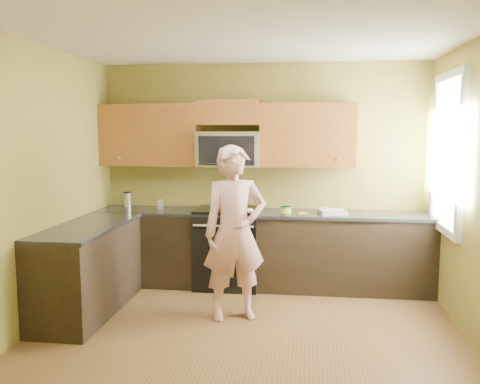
% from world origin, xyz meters
% --- Properties ---
extents(floor, '(4.00, 4.00, 0.00)m').
position_xyz_m(floor, '(0.00, 0.00, 0.00)').
color(floor, brown).
rests_on(floor, ground).
extents(ceiling, '(4.00, 4.00, 0.00)m').
position_xyz_m(ceiling, '(0.00, 0.00, 2.70)').
color(ceiling, white).
rests_on(ceiling, ground).
extents(wall_back, '(4.00, 0.00, 4.00)m').
position_xyz_m(wall_back, '(0.00, 2.00, 1.35)').
color(wall_back, olive).
rests_on(wall_back, ground).
extents(wall_front, '(4.00, 0.00, 4.00)m').
position_xyz_m(wall_front, '(0.00, -2.00, 1.35)').
color(wall_front, olive).
rests_on(wall_front, ground).
extents(wall_left, '(0.00, 4.00, 4.00)m').
position_xyz_m(wall_left, '(-2.00, 0.00, 1.35)').
color(wall_left, olive).
rests_on(wall_left, ground).
extents(cabinet_back_run, '(4.00, 0.60, 0.88)m').
position_xyz_m(cabinet_back_run, '(0.00, 1.70, 0.44)').
color(cabinet_back_run, black).
rests_on(cabinet_back_run, floor).
extents(cabinet_left_run, '(0.60, 1.60, 0.88)m').
position_xyz_m(cabinet_left_run, '(-1.70, 0.60, 0.44)').
color(cabinet_left_run, black).
rests_on(cabinet_left_run, floor).
extents(countertop_back, '(4.00, 0.62, 0.04)m').
position_xyz_m(countertop_back, '(0.00, 1.69, 0.90)').
color(countertop_back, black).
rests_on(countertop_back, cabinet_back_run).
extents(countertop_left, '(0.62, 1.60, 0.04)m').
position_xyz_m(countertop_left, '(-1.69, 0.60, 0.90)').
color(countertop_left, black).
rests_on(countertop_left, cabinet_left_run).
extents(stove, '(0.76, 0.65, 0.95)m').
position_xyz_m(stove, '(-0.40, 1.68, 0.47)').
color(stove, black).
rests_on(stove, floor).
extents(microwave, '(0.76, 0.40, 0.42)m').
position_xyz_m(microwave, '(-0.40, 1.80, 1.45)').
color(microwave, silver).
rests_on(microwave, wall_back).
extents(upper_cab_left, '(1.22, 0.33, 0.75)m').
position_xyz_m(upper_cab_left, '(-1.39, 1.83, 1.45)').
color(upper_cab_left, brown).
rests_on(upper_cab_left, wall_back).
extents(upper_cab_right, '(1.12, 0.33, 0.75)m').
position_xyz_m(upper_cab_right, '(0.54, 1.83, 1.45)').
color(upper_cab_right, brown).
rests_on(upper_cab_right, wall_back).
extents(upper_cab_over_mw, '(0.76, 0.33, 0.30)m').
position_xyz_m(upper_cab_over_mw, '(-0.40, 1.83, 2.10)').
color(upper_cab_over_mw, brown).
rests_on(upper_cab_over_mw, wall_back).
extents(window, '(0.06, 1.06, 1.66)m').
position_xyz_m(window, '(1.98, 1.20, 1.65)').
color(window, white).
rests_on(window, wall_right).
extents(woman, '(0.75, 0.63, 1.74)m').
position_xyz_m(woman, '(-0.17, 0.64, 0.87)').
color(woman, '#D96D6C').
rests_on(woman, floor).
extents(frying_pan, '(0.27, 0.47, 0.06)m').
position_xyz_m(frying_pan, '(-0.30, 1.49, 0.95)').
color(frying_pan, black).
rests_on(frying_pan, stove).
extents(butter_tub, '(0.16, 0.16, 0.09)m').
position_xyz_m(butter_tub, '(0.30, 1.65, 0.92)').
color(butter_tub, yellow).
rests_on(butter_tub, countertop_back).
extents(toast_slice, '(0.14, 0.14, 0.01)m').
position_xyz_m(toast_slice, '(0.50, 1.60, 0.93)').
color(toast_slice, '#B27F47').
rests_on(toast_slice, countertop_back).
extents(napkin_a, '(0.11, 0.12, 0.06)m').
position_xyz_m(napkin_a, '(-0.13, 1.55, 0.95)').
color(napkin_a, silver).
rests_on(napkin_a, countertop_back).
extents(napkin_b, '(0.12, 0.13, 0.07)m').
position_xyz_m(napkin_b, '(0.75, 1.74, 0.95)').
color(napkin_b, silver).
rests_on(napkin_b, countertop_back).
extents(dish_towel, '(0.35, 0.30, 0.05)m').
position_xyz_m(dish_towel, '(0.84, 1.62, 0.95)').
color(dish_towel, silver).
rests_on(dish_towel, countertop_back).
extents(travel_mug, '(0.11, 0.11, 0.20)m').
position_xyz_m(travel_mug, '(-1.71, 1.85, 0.92)').
color(travel_mug, silver).
rests_on(travel_mug, countertop_back).
extents(glass_a, '(0.09, 0.09, 0.12)m').
position_xyz_m(glass_a, '(-1.23, 1.68, 0.98)').
color(glass_a, silver).
rests_on(glass_a, countertop_back).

